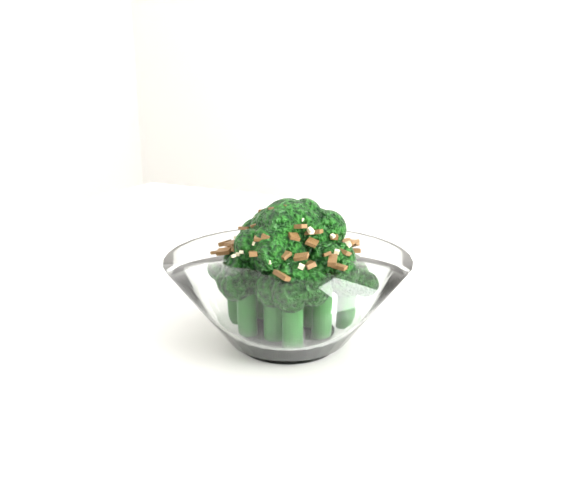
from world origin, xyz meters
The scene contains 2 objects.
table centered at (0.13, 0.06, 0.68)m, with size 1.24×0.86×0.75m.
broccoli_dish centered at (0.08, -0.04, 0.80)m, with size 0.19×0.19×0.12m.
Camera 1 is at (0.32, -0.45, 0.97)m, focal length 40.00 mm.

